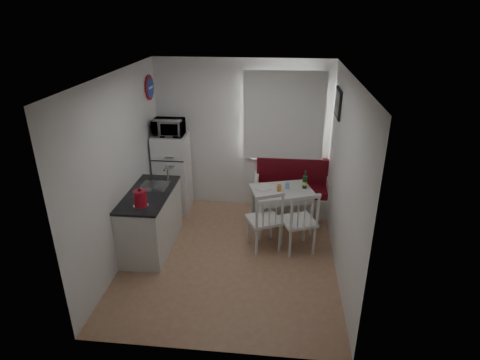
# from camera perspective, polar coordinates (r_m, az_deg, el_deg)

# --- Properties ---
(floor) EXTENTS (3.00, 3.50, 0.02)m
(floor) POSITION_cam_1_polar(r_m,az_deg,el_deg) (5.97, -1.40, -10.82)
(floor) COLOR #9D7353
(floor) RESTS_ON ground
(ceiling) EXTENTS (3.00, 3.50, 0.02)m
(ceiling) POSITION_cam_1_polar(r_m,az_deg,el_deg) (4.97, -1.70, 14.66)
(ceiling) COLOR white
(ceiling) RESTS_ON wall_back
(wall_back) EXTENTS (3.00, 0.02, 2.60)m
(wall_back) POSITION_cam_1_polar(r_m,az_deg,el_deg) (6.97, 0.34, 6.37)
(wall_back) COLOR white
(wall_back) RESTS_ON floor
(wall_front) EXTENTS (3.00, 0.02, 2.60)m
(wall_front) POSITION_cam_1_polar(r_m,az_deg,el_deg) (3.81, -4.99, -9.59)
(wall_front) COLOR white
(wall_front) RESTS_ON floor
(wall_left) EXTENTS (0.02, 3.50, 2.60)m
(wall_left) POSITION_cam_1_polar(r_m,az_deg,el_deg) (5.72, -16.61, 1.33)
(wall_left) COLOR white
(wall_left) RESTS_ON floor
(wall_right) EXTENTS (0.02, 3.50, 2.60)m
(wall_right) POSITION_cam_1_polar(r_m,az_deg,el_deg) (5.36, 14.57, 0.06)
(wall_right) COLOR white
(wall_right) RESTS_ON floor
(window) EXTENTS (1.22, 0.06, 1.47)m
(window) POSITION_cam_1_polar(r_m,az_deg,el_deg) (6.82, 6.25, 8.67)
(window) COLOR silver
(window) RESTS_ON wall_back
(curtain) EXTENTS (1.35, 0.02, 1.50)m
(curtain) POSITION_cam_1_polar(r_m,az_deg,el_deg) (6.74, 6.27, 8.93)
(curtain) COLOR white
(curtain) RESTS_ON wall_back
(kitchen_counter) EXTENTS (0.62, 1.32, 1.16)m
(kitchen_counter) POSITION_cam_1_polar(r_m,az_deg,el_deg) (6.11, -12.54, -5.55)
(kitchen_counter) COLOR silver
(kitchen_counter) RESTS_ON floor
(wall_sign) EXTENTS (0.03, 0.40, 0.40)m
(wall_sign) POSITION_cam_1_polar(r_m,az_deg,el_deg) (6.78, -12.69, 12.72)
(wall_sign) COLOR #1A34A1
(wall_sign) RESTS_ON wall_left
(picture_frame) EXTENTS (0.04, 0.52, 0.42)m
(picture_frame) POSITION_cam_1_polar(r_m,az_deg,el_deg) (6.17, 13.74, 10.60)
(picture_frame) COLOR black
(picture_frame) RESTS_ON wall_right
(bench) EXTENTS (1.32, 0.51, 0.94)m
(bench) POSITION_cam_1_polar(r_m,az_deg,el_deg) (7.08, 7.37, -2.15)
(bench) COLOR silver
(bench) RESTS_ON floor
(dining_table) EXTENTS (1.09, 0.90, 0.70)m
(dining_table) POSITION_cam_1_polar(r_m,az_deg,el_deg) (6.38, 5.98, -2.03)
(dining_table) COLOR silver
(dining_table) RESTS_ON floor
(chair_left) EXTENTS (0.60, 0.60, 0.52)m
(chair_left) POSITION_cam_1_polar(r_m,az_deg,el_deg) (5.79, 3.43, -5.01)
(chair_left) COLOR silver
(chair_left) RESTS_ON floor
(chair_right) EXTENTS (0.59, 0.59, 0.53)m
(chair_right) POSITION_cam_1_polar(r_m,az_deg,el_deg) (5.79, 8.40, -5.16)
(chair_right) COLOR silver
(chair_right) RESTS_ON floor
(fridge) EXTENTS (0.55, 0.55, 1.39)m
(fridge) POSITION_cam_1_polar(r_m,az_deg,el_deg) (7.06, -9.53, 1.03)
(fridge) COLOR white
(fridge) RESTS_ON floor
(microwave) EXTENTS (0.49, 0.33, 0.27)m
(microwave) POSITION_cam_1_polar(r_m,az_deg,el_deg) (6.74, -10.11, 7.38)
(microwave) COLOR white
(microwave) RESTS_ON fridge
(kettle) EXTENTS (0.20, 0.20, 0.27)m
(kettle) POSITION_cam_1_polar(r_m,az_deg,el_deg) (5.45, -14.00, -2.56)
(kettle) COLOR #A80D1C
(kettle) RESTS_ON kitchen_counter
(wine_bottle) EXTENTS (0.07, 0.07, 0.29)m
(wine_bottle) POSITION_cam_1_polar(r_m,az_deg,el_deg) (6.39, 9.22, 0.05)
(wine_bottle) COLOR #133E21
(wine_bottle) RESTS_ON dining_table
(drinking_glass_orange) EXTENTS (0.06, 0.06, 0.10)m
(drinking_glass_orange) POSITION_cam_1_polar(r_m,az_deg,el_deg) (6.27, 5.57, -1.14)
(drinking_glass_orange) COLOR orange
(drinking_glass_orange) RESTS_ON dining_table
(drinking_glass_blue) EXTENTS (0.06, 0.06, 0.10)m
(drinking_glass_blue) POSITION_cam_1_polar(r_m,az_deg,el_deg) (6.37, 6.76, -0.81)
(drinking_glass_blue) COLOR #84B4E1
(drinking_glass_blue) RESTS_ON dining_table
(plate) EXTENTS (0.25, 0.25, 0.02)m
(plate) POSITION_cam_1_polar(r_m,az_deg,el_deg) (6.36, 3.32, -1.12)
(plate) COLOR white
(plate) RESTS_ON dining_table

